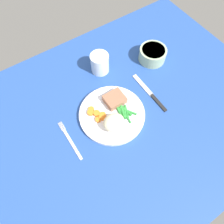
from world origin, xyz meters
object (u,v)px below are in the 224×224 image
object	(u,v)px
meat_portion	(114,100)
dinner_plate	(112,114)
salad_bowl	(153,54)
knife	(150,93)
fork	(70,140)
water_glass	(100,64)

from	to	relation	value
meat_portion	dinner_plate	bearing A→B (deg)	-130.60
meat_portion	salad_bowl	bearing A→B (deg)	20.24
knife	dinner_plate	bearing A→B (deg)	-178.27
meat_portion	knife	bearing A→B (deg)	-15.75
meat_portion	fork	distance (cm)	21.88
dinner_plate	fork	xyz separation A→B (cm)	(-17.99, -0.26, -0.60)
fork	water_glass	bearing A→B (deg)	35.70
fork	meat_portion	bearing A→B (deg)	7.28
water_glass	fork	bearing A→B (deg)	-140.59
dinner_plate	meat_portion	distance (cm)	5.54
dinner_plate	fork	bearing A→B (deg)	-179.18
water_glass	dinner_plate	bearing A→B (deg)	-110.59
dinner_plate	meat_portion	xyz separation A→B (cm)	(3.33, 3.88, 2.13)
meat_portion	fork	world-z (taller)	meat_portion
dinner_plate	meat_portion	world-z (taller)	meat_portion
knife	water_glass	world-z (taller)	water_glass
water_glass	salad_bowl	world-z (taller)	water_glass
water_glass	meat_portion	bearing A→B (deg)	-104.93
salad_bowl	meat_portion	bearing A→B (deg)	-159.76
dinner_plate	water_glass	size ratio (longest dim) A/B	2.95
knife	salad_bowl	size ratio (longest dim) A/B	1.78
fork	knife	bearing A→B (deg)	-3.75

